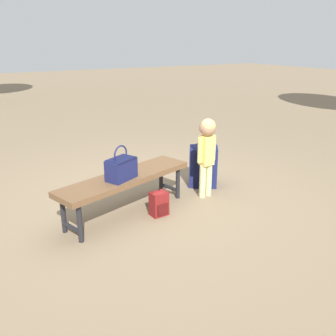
% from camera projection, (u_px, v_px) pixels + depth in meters
% --- Properties ---
extents(ground_plane, '(40.00, 40.00, 0.00)m').
position_uv_depth(ground_plane, '(156.00, 198.00, 4.47)').
color(ground_plane, '#7F6B51').
rests_on(ground_plane, ground).
extents(park_bench, '(1.65, 0.84, 0.45)m').
position_uv_depth(park_bench, '(126.00, 180.00, 3.95)').
color(park_bench, brown).
rests_on(park_bench, ground).
extents(handbag, '(0.37, 0.30, 0.37)m').
position_uv_depth(handbag, '(121.00, 168.00, 3.79)').
color(handbag, '#191E4C').
rests_on(handbag, park_bench).
extents(child_standing, '(0.26, 0.20, 0.97)m').
position_uv_depth(child_standing, '(207.00, 145.00, 4.32)').
color(child_standing, '#CCCC8C').
rests_on(child_standing, ground).
extents(backpack_large, '(0.44, 0.42, 0.60)m').
position_uv_depth(backpack_large, '(203.00, 164.00, 4.78)').
color(backpack_large, '#191E4C').
rests_on(backpack_large, ground).
extents(backpack_small, '(0.19, 0.17, 0.31)m').
position_uv_depth(backpack_small, '(159.00, 202.00, 3.99)').
color(backpack_small, maroon).
rests_on(backpack_small, ground).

